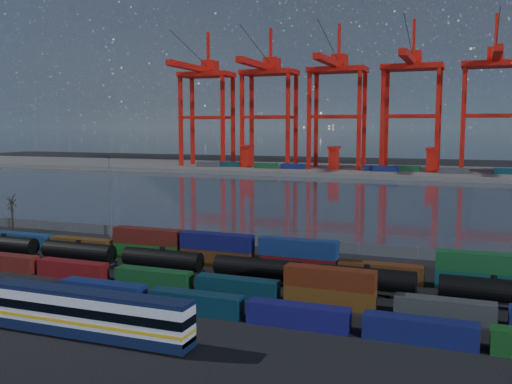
% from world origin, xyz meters
% --- Properties ---
extents(ground, '(700.00, 700.00, 0.00)m').
position_xyz_m(ground, '(0.00, 0.00, 0.00)').
color(ground, black).
rests_on(ground, ground).
extents(harbor_water, '(700.00, 700.00, 0.00)m').
position_xyz_m(harbor_water, '(0.00, 105.00, 0.01)').
color(harbor_water, '#2F3643').
rests_on(harbor_water, ground).
extents(far_quay, '(700.00, 70.00, 2.00)m').
position_xyz_m(far_quay, '(0.00, 210.00, 1.00)').
color(far_quay, '#514F4C').
rests_on(far_quay, ground).
extents(distant_mountains, '(2470.00, 1100.00, 520.00)m').
position_xyz_m(distant_mountains, '(63.02, 1600.00, 220.29)').
color(distant_mountains, '#1E2630').
rests_on(distant_mountains, ground).
extents(container_row_south, '(127.48, 2.36, 5.03)m').
position_xyz_m(container_row_south, '(0.83, -10.50, 1.54)').
color(container_row_south, '#44484A').
rests_on(container_row_south, ground).
extents(container_row_mid, '(115.04, 2.30, 4.90)m').
position_xyz_m(container_row_mid, '(10.61, -2.31, 1.47)').
color(container_row_mid, navy).
rests_on(container_row_mid, ground).
extents(container_row_north, '(141.11, 2.47, 5.25)m').
position_xyz_m(container_row_north, '(13.32, 11.88, 2.19)').
color(container_row_north, navy).
rests_on(container_row_north, ground).
extents(tanker_string, '(121.72, 2.84, 4.06)m').
position_xyz_m(tanker_string, '(-13.19, 4.45, 2.04)').
color(tanker_string, black).
rests_on(tanker_string, ground).
extents(waterfront_fence, '(160.12, 0.12, 2.20)m').
position_xyz_m(waterfront_fence, '(-0.00, 28.00, 1.00)').
color(waterfront_fence, '#595B5E').
rests_on(waterfront_fence, ground).
extents(bare_tree, '(2.01, 1.98, 7.87)m').
position_xyz_m(bare_tree, '(-54.85, 25.38, 3.91)').
color(bare_tree, black).
rests_on(bare_tree, ground).
extents(yard_light_mast, '(1.60, 0.40, 16.60)m').
position_xyz_m(yard_light_mast, '(-30.00, 26.00, 9.30)').
color(yard_light_mast, slate).
rests_on(yard_light_mast, ground).
extents(gantry_cranes, '(202.58, 52.96, 71.71)m').
position_xyz_m(gantry_cranes, '(-7.50, 203.10, 43.96)').
color(gantry_cranes, red).
rests_on(gantry_cranes, ground).
extents(quay_containers, '(172.58, 10.99, 2.60)m').
position_xyz_m(quay_containers, '(-11.00, 195.46, 3.30)').
color(quay_containers, navy).
rests_on(quay_containers, far_quay).
extents(straddle_carriers, '(140.00, 7.00, 11.10)m').
position_xyz_m(straddle_carriers, '(-2.50, 200.00, 7.82)').
color(straddle_carriers, red).
rests_on(straddle_carriers, far_quay).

